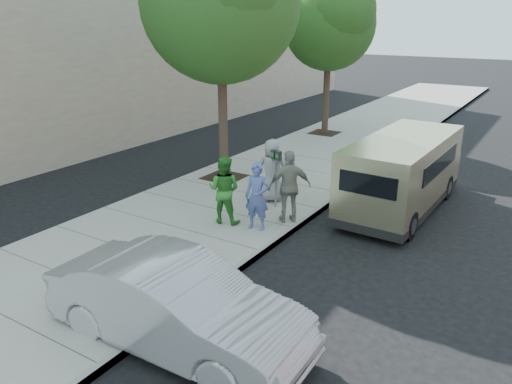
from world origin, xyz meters
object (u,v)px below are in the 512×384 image
tree_far (331,20)px  person_striped_polo (290,187)px  person_green_shirt (224,190)px  sedan (177,305)px  person_gray_shirt (272,170)px  parking_meter (276,166)px  person_officer (257,196)px  van (403,172)px

tree_far → person_striped_polo: bearing=-70.4°
person_green_shirt → person_striped_polo: bearing=-158.8°
person_green_shirt → sedan: bearing=104.6°
person_gray_shirt → tree_far: bearing=-104.6°
parking_meter → person_officer: person_officer is taller
van → person_officer: van is taller
parking_meter → person_gray_shirt: person_gray_shirt is taller
van → sedan: bearing=-96.9°
parking_meter → person_green_shirt: (-0.54, -1.59, -0.29)m
van → person_green_shirt: (-3.33, -3.59, -0.07)m
person_green_shirt → person_striped_polo: (1.34, 0.88, 0.07)m
tree_far → person_officer: 11.62m
sedan → person_officer: 4.52m
van → sedan: 7.96m
parking_meter → van: 3.44m
person_officer → van: bearing=44.3°
van → person_green_shirt: 4.90m
tree_far → person_green_shirt: tree_far is taller
tree_far → sedan: bearing=-74.0°
person_green_shirt → person_gray_shirt: bearing=-108.4°
parking_meter → person_striped_polo: 1.09m
person_green_shirt → tree_far: bearing=-90.8°
sedan → person_green_shirt: 4.79m
parking_meter → person_green_shirt: 1.71m
van → person_officer: bearing=-123.0°
sedan → person_green_shirt: person_green_shirt is taller
van → person_striped_polo: 3.36m
person_gray_shirt → person_striped_polo: bearing=106.7°
person_officer → person_striped_polo: (0.44, 0.80, 0.09)m
tree_far → person_green_shirt: 11.48m
tree_far → sedan: size_ratio=1.47×
parking_meter → person_gray_shirt: size_ratio=0.89×
sedan → van: bearing=-9.8°
van → person_green_shirt: van is taller
tree_far → parking_meter: bearing=-73.6°
person_officer → person_green_shirt: bearing=173.6°
person_gray_shirt → sedan: bearing=77.5°
tree_far → person_green_shirt: size_ratio=3.84×
sedan → person_gray_shirt: bearing=16.0°
person_striped_polo → person_green_shirt: bearing=-8.5°
van → person_gray_shirt: size_ratio=3.15×
tree_far → sedan: (4.25, -14.87, -4.15)m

